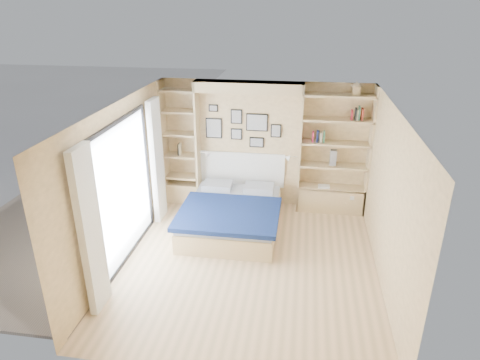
# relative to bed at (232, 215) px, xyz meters

# --- Properties ---
(ground) EXTENTS (4.50, 4.50, 0.00)m
(ground) POSITION_rel_bed_xyz_m (0.45, -1.08, -0.28)
(ground) COLOR #DDB485
(ground) RESTS_ON ground
(room_shell) EXTENTS (4.50, 4.50, 4.50)m
(room_shell) POSITION_rel_bed_xyz_m (0.06, 0.44, 0.80)
(room_shell) COLOR #E8C389
(room_shell) RESTS_ON ground
(bed) EXTENTS (1.73, 2.24, 1.07)m
(bed) POSITION_rel_bed_xyz_m (0.00, 0.00, 0.00)
(bed) COLOR tan
(bed) RESTS_ON ground
(photo_gallery) EXTENTS (1.48, 0.02, 0.82)m
(photo_gallery) POSITION_rel_bed_xyz_m (-0.00, 1.14, 1.33)
(photo_gallery) COLOR black
(photo_gallery) RESTS_ON ground
(reading_lamps) EXTENTS (1.92, 0.12, 0.15)m
(reading_lamps) POSITION_rel_bed_xyz_m (0.15, 0.92, 0.82)
(reading_lamps) COLOR silver
(reading_lamps) RESTS_ON ground
(shelf_decor) EXTENTS (3.48, 0.23, 2.03)m
(shelf_decor) POSITION_rel_bed_xyz_m (1.58, 0.99, 1.42)
(shelf_decor) COLOR #9F1540
(shelf_decor) RESTS_ON ground
(deck) EXTENTS (3.20, 4.00, 0.05)m
(deck) POSITION_rel_bed_xyz_m (-3.15, -1.08, -0.28)
(deck) COLOR #756556
(deck) RESTS_ON ground
(deck_chair) EXTENTS (0.52, 0.80, 0.76)m
(deck_chair) POSITION_rel_bed_xyz_m (-2.64, -0.05, 0.09)
(deck_chair) COLOR tan
(deck_chair) RESTS_ON ground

